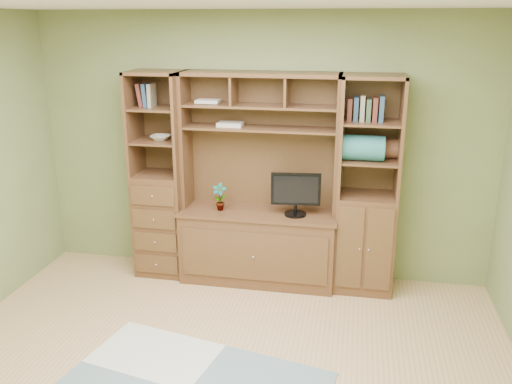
% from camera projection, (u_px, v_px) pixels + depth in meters
% --- Properties ---
extents(room, '(4.60, 4.10, 2.64)m').
position_uv_depth(room, '(206.00, 217.00, 3.46)').
color(room, tan).
rests_on(room, ground).
extents(center_hutch, '(1.54, 0.53, 2.05)m').
position_uv_depth(center_hutch, '(258.00, 182.00, 5.16)').
color(center_hutch, '#54331D').
rests_on(center_hutch, ground).
extents(left_tower, '(0.50, 0.45, 2.05)m').
position_uv_depth(left_tower, '(160.00, 176.00, 5.38)').
color(left_tower, '#54331D').
rests_on(left_tower, ground).
extents(right_tower, '(0.55, 0.45, 2.05)m').
position_uv_depth(right_tower, '(368.00, 187.00, 5.02)').
color(right_tower, '#54331D').
rests_on(right_tower, ground).
extents(monitor, '(0.49, 0.26, 0.57)m').
position_uv_depth(monitor, '(296.00, 186.00, 5.07)').
color(monitor, black).
rests_on(monitor, center_hutch).
extents(orchid, '(0.14, 0.10, 0.27)m').
position_uv_depth(orchid, '(220.00, 197.00, 5.24)').
color(orchid, '#AC573A').
rests_on(orchid, center_hutch).
extents(magazines, '(0.24, 0.17, 0.04)m').
position_uv_depth(magazines, '(230.00, 124.00, 5.14)').
color(magazines, '#C0B2A3').
rests_on(magazines, center_hutch).
extents(bowl, '(0.19, 0.19, 0.05)m').
position_uv_depth(bowl, '(161.00, 138.00, 5.25)').
color(bowl, beige).
rests_on(bowl, left_tower).
extents(blanket_teal, '(0.40, 0.23, 0.23)m').
position_uv_depth(blanket_teal, '(362.00, 148.00, 4.87)').
color(blanket_teal, '#296B6B').
rests_on(blanket_teal, right_tower).
extents(blanket_red, '(0.32, 0.18, 0.18)m').
position_uv_depth(blanket_red, '(380.00, 148.00, 4.97)').
color(blanket_red, brown).
rests_on(blanket_red, right_tower).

